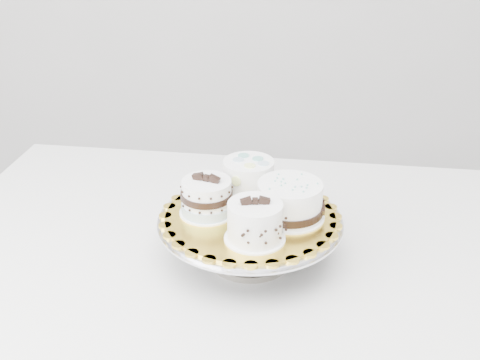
{
  "coord_description": "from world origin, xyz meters",
  "views": [
    {
      "loc": [
        0.09,
        -0.72,
        1.39
      ],
      "look_at": [
        0.08,
        0.23,
        0.91
      ],
      "focal_mm": 45.0,
      "sensor_mm": 36.0,
      "label": 1
    }
  ],
  "objects_px": {
    "table": "(252,279)",
    "cake_dots": "(249,178)",
    "cake_board": "(250,216)",
    "cake_ribbon": "(290,201)",
    "cake_banded": "(207,198)",
    "cake_swirl": "(255,223)",
    "cake_stand": "(250,231)"
  },
  "relations": [
    {
      "from": "cake_banded",
      "to": "cake_dots",
      "type": "relative_size",
      "value": 0.96
    },
    {
      "from": "cake_swirl",
      "to": "cake_ribbon",
      "type": "bearing_deg",
      "value": 45.38
    },
    {
      "from": "cake_banded",
      "to": "table",
      "type": "bearing_deg",
      "value": 37.1
    },
    {
      "from": "table",
      "to": "cake_ribbon",
      "type": "height_order",
      "value": "cake_ribbon"
    },
    {
      "from": "cake_stand",
      "to": "cake_board",
      "type": "relative_size",
      "value": 1.09
    },
    {
      "from": "cake_board",
      "to": "cake_swirl",
      "type": "bearing_deg",
      "value": -84.99
    },
    {
      "from": "cake_dots",
      "to": "cake_ribbon",
      "type": "height_order",
      "value": "cake_dots"
    },
    {
      "from": "cake_swirl",
      "to": "table",
      "type": "bearing_deg",
      "value": 86.71
    },
    {
      "from": "table",
      "to": "cake_swirl",
      "type": "xyz_separation_m",
      "value": [
        0.0,
        -0.11,
        0.2
      ]
    },
    {
      "from": "table",
      "to": "cake_swirl",
      "type": "height_order",
      "value": "cake_swirl"
    },
    {
      "from": "table",
      "to": "cake_dots",
      "type": "xyz_separation_m",
      "value": [
        -0.01,
        0.05,
        0.2
      ]
    },
    {
      "from": "table",
      "to": "cake_board",
      "type": "height_order",
      "value": "cake_board"
    },
    {
      "from": "table",
      "to": "cake_swirl",
      "type": "relative_size",
      "value": 13.37
    },
    {
      "from": "cake_board",
      "to": "cake_ribbon",
      "type": "height_order",
      "value": "cake_ribbon"
    },
    {
      "from": "cake_swirl",
      "to": "cake_dots",
      "type": "xyz_separation_m",
      "value": [
        -0.01,
        0.16,
        0.0
      ]
    },
    {
      "from": "cake_ribbon",
      "to": "cake_stand",
      "type": "bearing_deg",
      "value": -179.04
    },
    {
      "from": "table",
      "to": "cake_stand",
      "type": "xyz_separation_m",
      "value": [
        -0.0,
        -0.03,
        0.13
      ]
    },
    {
      "from": "cake_stand",
      "to": "cake_banded",
      "type": "bearing_deg",
      "value": 174.01
    },
    {
      "from": "cake_banded",
      "to": "cake_ribbon",
      "type": "relative_size",
      "value": 0.85
    },
    {
      "from": "cake_swirl",
      "to": "cake_board",
      "type": "bearing_deg",
      "value": 90.45
    },
    {
      "from": "cake_dots",
      "to": "cake_board",
      "type": "bearing_deg",
      "value": -97.31
    },
    {
      "from": "cake_banded",
      "to": "cake_dots",
      "type": "height_order",
      "value": "cake_banded"
    },
    {
      "from": "cake_swirl",
      "to": "cake_banded",
      "type": "relative_size",
      "value": 0.91
    },
    {
      "from": "table",
      "to": "cake_dots",
      "type": "height_order",
      "value": "cake_dots"
    },
    {
      "from": "cake_board",
      "to": "cake_stand",
      "type": "bearing_deg",
      "value": -63.43
    },
    {
      "from": "cake_dots",
      "to": "table",
      "type": "bearing_deg",
      "value": -90.31
    },
    {
      "from": "cake_stand",
      "to": "cake_swirl",
      "type": "relative_size",
      "value": 3.23
    },
    {
      "from": "table",
      "to": "cake_banded",
      "type": "height_order",
      "value": "cake_banded"
    },
    {
      "from": "cake_dots",
      "to": "cake_ribbon",
      "type": "distance_m",
      "value": 0.11
    },
    {
      "from": "cake_stand",
      "to": "cake_dots",
      "type": "bearing_deg",
      "value": 92.16
    },
    {
      "from": "cake_board",
      "to": "cake_banded",
      "type": "relative_size",
      "value": 2.7
    },
    {
      "from": "cake_swirl",
      "to": "cake_dots",
      "type": "bearing_deg",
      "value": 89.04
    }
  ]
}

